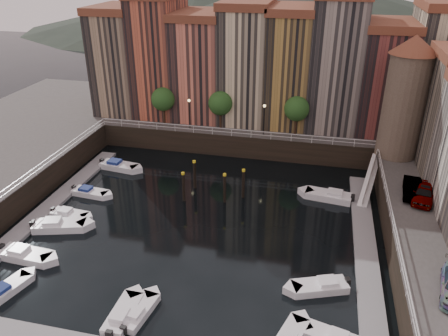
% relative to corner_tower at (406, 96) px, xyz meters
% --- Properties ---
extents(ground, '(200.00, 200.00, 0.00)m').
position_rel_corner_tower_xyz_m(ground, '(-20.00, -14.50, -10.19)').
color(ground, black).
rests_on(ground, ground).
extents(quay_far, '(80.00, 20.00, 3.00)m').
position_rel_corner_tower_xyz_m(quay_far, '(-20.00, 11.50, -8.69)').
color(quay_far, black).
rests_on(quay_far, ground).
extents(dock_left, '(2.00, 28.00, 0.35)m').
position_rel_corner_tower_xyz_m(dock_left, '(-36.20, -15.50, -10.02)').
color(dock_left, gray).
rests_on(dock_left, ground).
extents(dock_right, '(2.00, 28.00, 0.35)m').
position_rel_corner_tower_xyz_m(dock_right, '(-3.80, -15.50, -10.02)').
color(dock_right, gray).
rests_on(dock_right, ground).
extents(mountains, '(145.00, 100.00, 18.00)m').
position_rel_corner_tower_xyz_m(mountains, '(-18.28, 95.50, -2.28)').
color(mountains, '#2D382D').
rests_on(mountains, ground).
extents(far_terrace, '(48.70, 10.30, 17.50)m').
position_rel_corner_tower_xyz_m(far_terrace, '(-16.69, 9.00, 0.76)').
color(far_terrace, '#987E61').
rests_on(far_terrace, quay_far).
extents(corner_tower, '(5.20, 5.20, 13.80)m').
position_rel_corner_tower_xyz_m(corner_tower, '(0.00, 0.00, 0.00)').
color(corner_tower, '#6B5B4C').
rests_on(corner_tower, quay_right).
extents(promenade_trees, '(21.20, 3.20, 5.20)m').
position_rel_corner_tower_xyz_m(promenade_trees, '(-21.33, 3.70, -3.61)').
color(promenade_trees, black).
rests_on(promenade_trees, quay_far).
extents(street_lamps, '(10.36, 0.36, 4.18)m').
position_rel_corner_tower_xyz_m(street_lamps, '(-21.00, 2.70, -4.30)').
color(street_lamps, black).
rests_on(street_lamps, quay_far).
extents(railings, '(36.08, 34.04, 0.52)m').
position_rel_corner_tower_xyz_m(railings, '(-20.00, -9.62, -6.41)').
color(railings, white).
rests_on(railings, ground).
extents(gangway, '(2.78, 8.32, 3.73)m').
position_rel_corner_tower_xyz_m(gangway, '(-2.90, -4.50, -8.28)').
color(gangway, white).
rests_on(gangway, ground).
extents(mooring_pilings, '(6.53, 3.43, 3.78)m').
position_rel_corner_tower_xyz_m(mooring_pilings, '(-19.93, -9.34, -8.54)').
color(mooring_pilings, black).
rests_on(mooring_pilings, ground).
extents(boat_left_0, '(5.16, 2.12, 1.17)m').
position_rel_corner_tower_xyz_m(boat_left_0, '(-33.38, -23.65, -9.80)').
color(boat_left_0, white).
rests_on(boat_left_0, ground).
extents(boat_left_1, '(5.40, 3.21, 1.21)m').
position_rel_corner_tower_xyz_m(boat_left_1, '(-33.01, -18.84, -9.79)').
color(boat_left_1, white).
rests_on(boat_left_1, ground).
extents(boat_left_2, '(4.14, 1.74, 0.94)m').
position_rel_corner_tower_xyz_m(boat_left_2, '(-33.18, -16.63, -9.88)').
color(boat_left_2, white).
rests_on(boat_left_2, ground).
extents(boat_left_3, '(4.42, 1.93, 1.00)m').
position_rel_corner_tower_xyz_m(boat_left_3, '(-33.37, -12.02, -9.86)').
color(boat_left_3, white).
rests_on(boat_left_3, ground).
extents(boat_left_4, '(5.24, 2.49, 1.18)m').
position_rel_corner_tower_xyz_m(boat_left_4, '(-33.10, -5.15, -9.80)').
color(boat_left_4, white).
rests_on(boat_left_4, ground).
extents(boat_right_1, '(4.80, 3.19, 1.08)m').
position_rel_corner_tower_xyz_m(boat_right_1, '(-7.62, -21.89, -9.83)').
color(boat_right_1, white).
rests_on(boat_right_1, ground).
extents(boat_right_4, '(5.39, 2.57, 1.21)m').
position_rel_corner_tower_xyz_m(boat_right_4, '(-7.13, -6.94, -9.79)').
color(boat_right_4, white).
rests_on(boat_right_4, ground).
extents(boat_near_0, '(2.54, 4.37, 0.98)m').
position_rel_corner_tower_xyz_m(boat_near_0, '(-32.09, -27.87, -9.86)').
color(boat_near_0, white).
rests_on(boat_near_0, ground).
extents(boat_near_1, '(1.67, 4.52, 1.04)m').
position_rel_corner_tower_xyz_m(boat_near_1, '(-21.88, -28.29, -9.84)').
color(boat_near_1, white).
rests_on(boat_near_1, ground).
extents(boat_near_2, '(2.09, 4.29, 0.96)m').
position_rel_corner_tower_xyz_m(boat_near_2, '(-20.85, -27.80, -9.87)').
color(boat_near_2, white).
rests_on(boat_near_2, ground).
extents(car_a, '(3.02, 4.95, 1.57)m').
position_rel_corner_tower_xyz_m(car_a, '(1.37, -10.63, -6.41)').
color(car_a, gray).
rests_on(car_a, quay_right).
extents(car_b, '(2.09, 4.62, 1.47)m').
position_rel_corner_tower_xyz_m(car_b, '(0.41, -9.79, -6.46)').
color(car_b, gray).
rests_on(car_b, quay_right).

